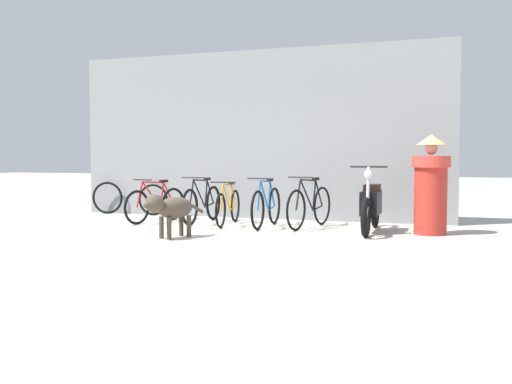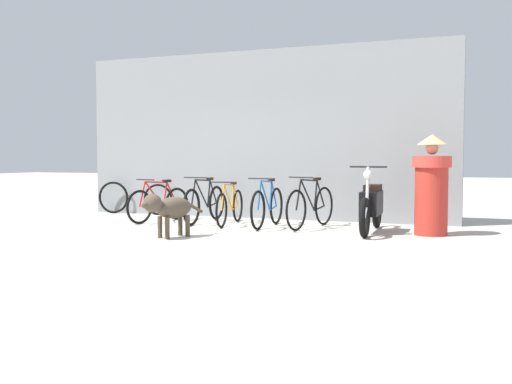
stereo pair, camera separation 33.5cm
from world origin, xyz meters
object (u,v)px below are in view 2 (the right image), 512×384
Objects in this scene: stray_dog at (169,208)px; bicycle_1 at (205,204)px; spare_tire_right at (158,200)px; bicycle_4 at (311,206)px; spare_tire_left at (113,197)px; bicycle_3 at (268,207)px; bicycle_2 at (230,206)px; motorcycle at (371,206)px; bicycle_0 at (159,204)px; person_in_robes at (431,185)px.

bicycle_1 is at bearing -145.48° from stray_dog.
bicycle_4 is at bearing -15.30° from spare_tire_right.
bicycle_3 is at bearing -16.03° from spare_tire_left.
motorcycle reaches higher than bicycle_2.
bicycle_2 is 3.43m from spare_tire_left.
stray_dog is (1.32, -1.91, 0.12)m from bicycle_0.
person_in_robes is at bearing 79.67° from bicycle_2.
stray_dog is at bearing -59.57° from motorcycle.
bicycle_2 is at bearing -97.25° from motorcycle.
bicycle_0 is 4.06m from motorcycle.
spare_tire_right is (-2.91, 1.16, -0.03)m from bicycle_3.
spare_tire_left is (-6.81, 1.23, -0.44)m from person_in_robes.
bicycle_0 is 2.32m from stray_dog.
motorcycle is at bearing -15.04° from spare_tire_right.
spare_tire_left is at bearing -44.05° from person_in_robes.
bicycle_0 reaches higher than spare_tire_left.
spare_tire_left is at bearing -179.74° from spare_tire_right.
bicycle_0 is at bearing -91.88° from bicycle_3.
spare_tire_right is (1.12, 0.01, -0.02)m from spare_tire_left.
person_in_robes is at bearing 84.50° from bicycle_1.
person_in_robes is (3.54, -0.17, 0.46)m from bicycle_2.
spare_tire_right is at bearing -107.57° from motorcycle.
stray_dog is at bearing -44.13° from spare_tire_left.
bicycle_0 is 1.42× the size of stray_dog.
bicycle_0 is 0.96× the size of bicycle_2.
stray_dog is at bearing 49.44° from bicycle_0.
bicycle_3 reaches higher than spare_tire_left.
bicycle_4 is 2.47× the size of spare_tire_left.
spare_tire_left is (-2.68, 0.93, -0.01)m from bicycle_1.
bicycle_2 is at bearing -161.21° from stray_dog.
bicycle_4 is (1.51, 0.06, 0.04)m from bicycle_2.
stray_dog reaches higher than spare_tire_right.
bicycle_2 is at bearing -26.35° from spare_tire_right.
bicycle_4 reaches higher than bicycle_1.
motorcycle is at bearing 77.75° from bicycle_2.
bicycle_2 is 0.77m from bicycle_3.
bicycle_3 is 2.49× the size of spare_tire_right.
spare_tire_right is (-0.70, 1.14, -0.01)m from bicycle_0.
person_in_robes reaches higher than bicycle_0.
person_in_robes is at bearing 94.08° from bicycle_4.
person_in_robes is 2.28× the size of spare_tire_left.
spare_tire_left is (-3.14, 3.05, -0.11)m from stray_dog.
bicycle_4 is (0.74, 0.16, 0.01)m from bicycle_3.
bicycle_0 is at bearing -94.45° from motorcycle.
bicycle_4 reaches higher than spare_tire_right.
stray_dog is 0.69× the size of person_in_robes.
stray_dog is at bearing -56.49° from spare_tire_right.
bicycle_0 is 1.44m from bicycle_2.
spare_tire_right is (-2.14, 1.06, -0.00)m from bicycle_2.
spare_tire_right is (-2.02, 3.05, -0.13)m from stray_dog.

